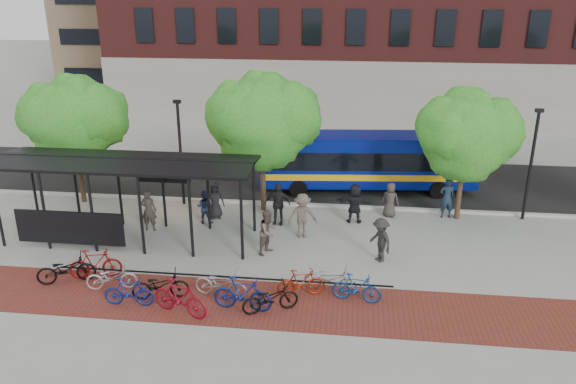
# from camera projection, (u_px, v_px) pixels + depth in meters

# --- Properties ---
(ground) EXTENTS (160.00, 160.00, 0.00)m
(ground) POSITION_uv_depth(u_px,v_px,m) (322.00, 243.00, 23.43)
(ground) COLOR #9E9E99
(ground) RESTS_ON ground
(asphalt_street) EXTENTS (160.00, 8.00, 0.01)m
(asphalt_street) POSITION_uv_depth(u_px,v_px,m) (331.00, 180.00, 30.87)
(asphalt_street) COLOR black
(asphalt_street) RESTS_ON ground
(curb) EXTENTS (160.00, 0.25, 0.12)m
(curb) POSITION_uv_depth(u_px,v_px,m) (327.00, 206.00, 27.13)
(curb) COLOR #B7B7B2
(curb) RESTS_ON ground
(brick_strip) EXTENTS (24.00, 3.00, 0.01)m
(brick_strip) POSITION_uv_depth(u_px,v_px,m) (254.00, 303.00, 19.00)
(brick_strip) COLOR maroon
(brick_strip) RESTS_ON ground
(bike_rack_rail) EXTENTS (12.00, 0.05, 0.95)m
(bike_rack_rail) POSITION_uv_depth(u_px,v_px,m) (222.00, 288.00, 19.99)
(bike_rack_rail) COLOR black
(bike_rack_rail) RESTS_ON ground
(bus_shelter) EXTENTS (10.60, 3.07, 3.60)m
(bus_shelter) POSITION_uv_depth(u_px,v_px,m) (123.00, 171.00, 22.83)
(bus_shelter) COLOR black
(bus_shelter) RESTS_ON ground
(tree_a) EXTENTS (4.90, 4.00, 6.18)m
(tree_a) POSITION_uv_depth(u_px,v_px,m) (75.00, 117.00, 26.37)
(tree_a) COLOR #382619
(tree_a) RESTS_ON ground
(tree_b) EXTENTS (5.15, 4.20, 6.47)m
(tree_b) POSITION_uv_depth(u_px,v_px,m) (264.00, 118.00, 25.30)
(tree_b) COLOR #382619
(tree_b) RESTS_ON ground
(tree_c) EXTENTS (4.66, 3.80, 5.92)m
(tree_c) POSITION_uv_depth(u_px,v_px,m) (468.00, 133.00, 24.45)
(tree_c) COLOR #382619
(tree_c) RESTS_ON ground
(lamp_post_left) EXTENTS (0.35, 0.20, 5.12)m
(lamp_post_left) POSITION_uv_depth(u_px,v_px,m) (180.00, 150.00, 26.58)
(lamp_post_left) COLOR black
(lamp_post_left) RESTS_ON ground
(lamp_post_right) EXTENTS (0.35, 0.20, 5.12)m
(lamp_post_right) POSITION_uv_depth(u_px,v_px,m) (531.00, 162.00, 24.82)
(lamp_post_right) COLOR black
(lamp_post_right) RESTS_ON ground
(bus) EXTENTS (11.13, 3.47, 2.96)m
(bus) POSITION_uv_depth(u_px,v_px,m) (367.00, 159.00, 28.82)
(bus) COLOR navy
(bus) RESTS_ON ground
(bike_0) EXTENTS (2.15, 1.41, 1.07)m
(bike_0) POSITION_uv_depth(u_px,v_px,m) (66.00, 269.00, 20.16)
(bike_0) COLOR black
(bike_0) RESTS_ON ground
(bike_1) EXTENTS (1.96, 1.04, 1.13)m
(bike_1) POSITION_uv_depth(u_px,v_px,m) (96.00, 264.00, 20.48)
(bike_1) COLOR maroon
(bike_1) RESTS_ON ground
(bike_2) EXTENTS (1.87, 1.00, 0.94)m
(bike_2) POSITION_uv_depth(u_px,v_px,m) (112.00, 277.00, 19.76)
(bike_2) COLOR #9D9DA0
(bike_2) RESTS_ON ground
(bike_3) EXTENTS (1.73, 0.54, 1.03)m
(bike_3) POSITION_uv_depth(u_px,v_px,m) (129.00, 292.00, 18.73)
(bike_3) COLOR navy
(bike_3) RESTS_ON ground
(bike_4) EXTENTS (2.05, 1.11, 1.02)m
(bike_4) POSITION_uv_depth(u_px,v_px,m) (160.00, 285.00, 19.15)
(bike_4) COLOR black
(bike_4) RESTS_ON ground
(bike_5) EXTENTS (2.14, 1.26, 1.24)m
(bike_5) POSITION_uv_depth(u_px,v_px,m) (180.00, 298.00, 18.18)
(bike_5) COLOR maroon
(bike_5) RESTS_ON ground
(bike_6) EXTENTS (1.99, 0.95, 1.01)m
(bike_6) POSITION_uv_depth(u_px,v_px,m) (221.00, 283.00, 19.27)
(bike_6) COLOR #99999B
(bike_6) RESTS_ON ground
(bike_7) EXTENTS (2.03, 0.73, 1.20)m
(bike_7) POSITION_uv_depth(u_px,v_px,m) (243.00, 294.00, 18.43)
(bike_7) COLOR navy
(bike_7) RESTS_ON ground
(bike_8) EXTENTS (2.01, 1.39, 1.00)m
(bike_8) POSITION_uv_depth(u_px,v_px,m) (270.00, 298.00, 18.38)
(bike_8) COLOR black
(bike_8) RESTS_ON ground
(bike_9) EXTENTS (1.75, 0.86, 1.01)m
(bike_9) POSITION_uv_depth(u_px,v_px,m) (301.00, 283.00, 19.32)
(bike_9) COLOR #9A250E
(bike_9) RESTS_ON ground
(bike_10) EXTENTS (2.00, 0.99, 1.00)m
(bike_10) POSITION_uv_depth(u_px,v_px,m) (330.00, 278.00, 19.59)
(bike_10) COLOR #98989A
(bike_10) RESTS_ON ground
(bike_11) EXTENTS (1.75, 0.76, 1.02)m
(bike_11) POSITION_uv_depth(u_px,v_px,m) (357.00, 288.00, 18.97)
(bike_11) COLOR navy
(bike_11) RESTS_ON ground
(pedestrian_0) EXTENTS (0.98, 0.80, 1.74)m
(pedestrian_0) POSITION_uv_depth(u_px,v_px,m) (215.00, 200.00, 25.59)
(pedestrian_0) COLOR black
(pedestrian_0) RESTS_ON ground
(pedestrian_1) EXTENTS (0.69, 0.46, 1.88)m
(pedestrian_1) POSITION_uv_depth(u_px,v_px,m) (149.00, 210.00, 24.27)
(pedestrian_1) COLOR #37302C
(pedestrian_1) RESTS_ON ground
(pedestrian_2) EXTENTS (0.76, 0.60, 1.55)m
(pedestrian_2) POSITION_uv_depth(u_px,v_px,m) (205.00, 207.00, 25.11)
(pedestrian_2) COLOR #202C4C
(pedestrian_2) RESTS_ON ground
(pedestrian_3) EXTENTS (1.43, 1.09, 1.97)m
(pedestrian_3) POSITION_uv_depth(u_px,v_px,m) (302.00, 216.00, 23.60)
(pedestrian_3) COLOR brown
(pedestrian_3) RESTS_ON ground
(pedestrian_4) EXTENTS (1.13, 0.48, 1.93)m
(pedestrian_4) POSITION_uv_depth(u_px,v_px,m) (278.00, 204.00, 24.91)
(pedestrian_4) COLOR black
(pedestrian_4) RESTS_ON ground
(pedestrian_5) EXTENTS (1.69, 0.54, 1.82)m
(pedestrian_5) POSITION_uv_depth(u_px,v_px,m) (355.00, 203.00, 25.11)
(pedestrian_5) COLOR black
(pedestrian_5) RESTS_ON ground
(pedestrian_6) EXTENTS (0.92, 0.74, 1.64)m
(pedestrian_6) POSITION_uv_depth(u_px,v_px,m) (390.00, 200.00, 25.78)
(pedestrian_6) COLOR #3D3531
(pedestrian_6) RESTS_ON ground
(pedestrian_7) EXTENTS (0.77, 0.57, 1.93)m
(pedestrian_7) POSITION_uv_depth(u_px,v_px,m) (447.00, 198.00, 25.62)
(pedestrian_7) COLOR #1A2A3D
(pedestrian_7) RESTS_ON ground
(pedestrian_8) EXTENTS (1.06, 1.13, 1.84)m
(pedestrian_8) POSITION_uv_depth(u_px,v_px,m) (268.00, 232.00, 22.25)
(pedestrian_8) COLOR brown
(pedestrian_8) RESTS_ON ground
(pedestrian_9) EXTENTS (1.20, 1.33, 1.79)m
(pedestrian_9) POSITION_uv_depth(u_px,v_px,m) (380.00, 240.00, 21.60)
(pedestrian_9) COLOR #252525
(pedestrian_9) RESTS_ON ground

